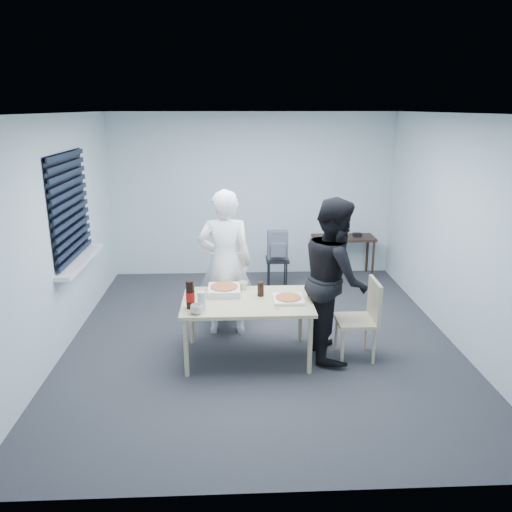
{
  "coord_description": "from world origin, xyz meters",
  "views": [
    {
      "loc": [
        -0.31,
        -5.44,
        2.66
      ],
      "look_at": [
        -0.06,
        0.1,
        1.0
      ],
      "focal_mm": 35.0,
      "sensor_mm": 36.0,
      "label": 1
    }
  ],
  "objects_px": {
    "dining_table": "(247,305)",
    "person_white": "(225,263)",
    "person_black": "(334,278)",
    "soda_bottle": "(190,295)",
    "mug_b": "(243,285)",
    "chair_right": "(364,314)",
    "mug_a": "(197,309)",
    "chair_far": "(229,284)",
    "stool": "(277,265)",
    "backpack": "(278,245)",
    "side_table": "(343,241)"
  },
  "relations": [
    {
      "from": "chair_right",
      "to": "stool",
      "type": "relative_size",
      "value": 1.88
    },
    {
      "from": "person_white",
      "to": "mug_a",
      "type": "bearing_deg",
      "value": 74.88
    },
    {
      "from": "chair_right",
      "to": "side_table",
      "type": "relative_size",
      "value": 0.9
    },
    {
      "from": "chair_right",
      "to": "backpack",
      "type": "distance_m",
      "value": 2.35
    },
    {
      "from": "dining_table",
      "to": "stool",
      "type": "relative_size",
      "value": 2.94
    },
    {
      "from": "person_black",
      "to": "mug_b",
      "type": "bearing_deg",
      "value": 74.33
    },
    {
      "from": "side_table",
      "to": "soda_bottle",
      "type": "distance_m",
      "value": 3.68
    },
    {
      "from": "dining_table",
      "to": "person_white",
      "type": "distance_m",
      "value": 0.76
    },
    {
      "from": "backpack",
      "to": "dining_table",
      "type": "bearing_deg",
      "value": -112.19
    },
    {
      "from": "backpack",
      "to": "person_black",
      "type": "bearing_deg",
      "value": -87.3
    },
    {
      "from": "chair_right",
      "to": "stool",
      "type": "xyz_separation_m",
      "value": [
        -0.75,
        2.23,
        -0.15
      ]
    },
    {
      "from": "stool",
      "to": "mug_b",
      "type": "distance_m",
      "value": 1.96
    },
    {
      "from": "mug_b",
      "to": "backpack",
      "type": "bearing_deg",
      "value": 73.38
    },
    {
      "from": "person_black",
      "to": "mug_b",
      "type": "height_order",
      "value": "person_black"
    },
    {
      "from": "stool",
      "to": "side_table",
      "type": "bearing_deg",
      "value": 26.03
    },
    {
      "from": "dining_table",
      "to": "stool",
      "type": "height_order",
      "value": "dining_table"
    },
    {
      "from": "chair_right",
      "to": "dining_table",
      "type": "bearing_deg",
      "value": 178.0
    },
    {
      "from": "chair_right",
      "to": "mug_a",
      "type": "height_order",
      "value": "chair_right"
    },
    {
      "from": "person_black",
      "to": "mug_a",
      "type": "distance_m",
      "value": 1.53
    },
    {
      "from": "chair_far",
      "to": "backpack",
      "type": "distance_m",
      "value": 1.41
    },
    {
      "from": "dining_table",
      "to": "chair_far",
      "type": "xyz_separation_m",
      "value": [
        -0.21,
        0.98,
        -0.1
      ]
    },
    {
      "from": "chair_far",
      "to": "side_table",
      "type": "relative_size",
      "value": 0.9
    },
    {
      "from": "person_black",
      "to": "mug_a",
      "type": "height_order",
      "value": "person_black"
    },
    {
      "from": "chair_far",
      "to": "person_black",
      "type": "xyz_separation_m",
      "value": [
        1.15,
        -0.92,
        0.37
      ]
    },
    {
      "from": "chair_far",
      "to": "stool",
      "type": "relative_size",
      "value": 1.88
    },
    {
      "from": "chair_right",
      "to": "backpack",
      "type": "bearing_deg",
      "value": 108.7
    },
    {
      "from": "dining_table",
      "to": "mug_a",
      "type": "height_order",
      "value": "mug_a"
    },
    {
      "from": "chair_right",
      "to": "mug_b",
      "type": "xyz_separation_m",
      "value": [
        -1.3,
        0.38,
        0.21
      ]
    },
    {
      "from": "person_black",
      "to": "mug_b",
      "type": "distance_m",
      "value": 1.03
    },
    {
      "from": "stool",
      "to": "backpack",
      "type": "relative_size",
      "value": 1.11
    },
    {
      "from": "chair_far",
      "to": "stool",
      "type": "xyz_separation_m",
      "value": [
        0.72,
        1.21,
        -0.15
      ]
    },
    {
      "from": "mug_b",
      "to": "mug_a",
      "type": "bearing_deg",
      "value": -125.63
    },
    {
      "from": "person_white",
      "to": "dining_table",
      "type": "bearing_deg",
      "value": 109.91
    },
    {
      "from": "soda_bottle",
      "to": "side_table",
      "type": "bearing_deg",
      "value": 52.79
    },
    {
      "from": "person_white",
      "to": "backpack",
      "type": "distance_m",
      "value": 1.7
    },
    {
      "from": "person_black",
      "to": "side_table",
      "type": "xyz_separation_m",
      "value": [
        0.69,
        2.67,
        -0.3
      ]
    },
    {
      "from": "chair_right",
      "to": "mug_b",
      "type": "bearing_deg",
      "value": 163.72
    },
    {
      "from": "person_white",
      "to": "backpack",
      "type": "height_order",
      "value": "person_white"
    },
    {
      "from": "side_table",
      "to": "soda_bottle",
      "type": "relative_size",
      "value": 3.31
    },
    {
      "from": "mug_a",
      "to": "dining_table",
      "type": "bearing_deg",
      "value": 33.38
    },
    {
      "from": "chair_right",
      "to": "person_white",
      "type": "xyz_separation_m",
      "value": [
        -1.51,
        0.71,
        0.37
      ]
    },
    {
      "from": "chair_far",
      "to": "mug_a",
      "type": "height_order",
      "value": "chair_far"
    },
    {
      "from": "dining_table",
      "to": "person_white",
      "type": "xyz_separation_m",
      "value": [
        -0.24,
        0.67,
        0.27
      ]
    },
    {
      "from": "dining_table",
      "to": "backpack",
      "type": "xyz_separation_m",
      "value": [
        0.52,
        2.17,
        0.06
      ]
    },
    {
      "from": "chair_right",
      "to": "chair_far",
      "type": "bearing_deg",
      "value": 145.25
    },
    {
      "from": "person_white",
      "to": "side_table",
      "type": "height_order",
      "value": "person_white"
    },
    {
      "from": "chair_right",
      "to": "stool",
      "type": "distance_m",
      "value": 2.36
    },
    {
      "from": "person_white",
      "to": "stool",
      "type": "relative_size",
      "value": 3.75
    },
    {
      "from": "chair_far",
      "to": "stool",
      "type": "height_order",
      "value": "chair_far"
    },
    {
      "from": "person_black",
      "to": "soda_bottle",
      "type": "bearing_deg",
      "value": 99.43
    }
  ]
}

